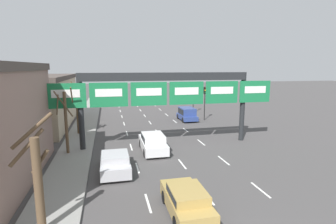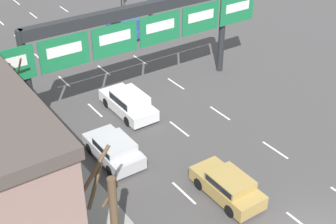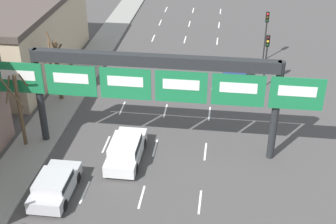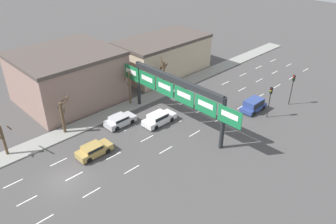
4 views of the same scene
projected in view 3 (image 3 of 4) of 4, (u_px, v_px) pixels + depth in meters
The scene contains 11 objects.
lane_dashes at pixel (149, 171), 28.52m from camera, with size 6.72×67.00×0.01m.
sign_gantry at pixel (154, 78), 28.01m from camera, with size 20.01×0.69×6.58m.
building_far at pixel (12, 36), 40.23m from camera, with size 8.82×16.07×6.09m.
suv_blue at pixel (235, 73), 38.52m from camera, with size 1.95×3.98×1.71m.
car_silver at pixel (55, 185), 26.16m from camera, with size 1.94×4.07×1.36m.
car_white at pixel (126, 149), 29.11m from camera, with size 1.91×4.65×1.53m.
traffic_light_near_gantry at pixel (277, 111), 28.35m from camera, with size 0.30×0.35×4.52m.
traffic_light_mid_block at pixel (266, 27), 41.62m from camera, with size 0.30×0.35×4.60m.
traffic_light_far_end at pixel (267, 51), 36.92m from camera, with size 0.30×0.35×4.46m.
tree_bare_closest at pixel (19, 106), 29.39m from camera, with size 1.36×1.31×5.39m.
tree_bare_furthest at pixel (56, 66), 35.11m from camera, with size 1.45×1.75×5.49m.
Camera 3 is at (4.15, -9.20, 17.19)m, focal length 50.00 mm.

